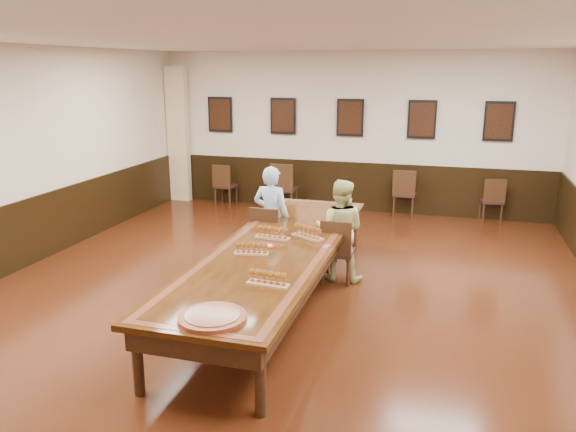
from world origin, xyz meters
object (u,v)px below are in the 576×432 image
(spare_chair_d, at_px, (492,199))
(person_woman, at_px, (340,230))
(spare_chair_a, at_px, (226,184))
(person_man, at_px, (271,216))
(spare_chair_b, at_px, (285,187))
(spare_chair_c, at_px, (405,192))
(chair_woman, at_px, (338,250))
(carved_platter, at_px, (212,317))
(chair_man, at_px, (269,236))
(conference_table, at_px, (277,256))

(spare_chair_d, bearing_deg, person_woman, 50.75)
(spare_chair_a, height_order, person_man, person_man)
(spare_chair_b, relative_size, person_man, 0.68)
(spare_chair_c, height_order, person_woman, person_woman)
(chair_woman, bearing_deg, person_man, -20.35)
(carved_platter, bearing_deg, spare_chair_a, 111.55)
(carved_platter, bearing_deg, person_man, 99.49)
(spare_chair_c, xyz_separation_m, spare_chair_d, (1.64, 0.02, -0.04))
(spare_chair_a, distance_m, spare_chair_d, 5.40)
(chair_man, distance_m, person_man, 0.30)
(chair_woman, distance_m, spare_chair_b, 3.98)
(spare_chair_a, xyz_separation_m, carved_platter, (2.69, -6.82, 0.33))
(chair_man, height_order, person_woman, person_woman)
(spare_chair_b, xyz_separation_m, person_man, (0.73, -3.15, 0.24))
(spare_chair_c, relative_size, conference_table, 0.19)
(person_man, bearing_deg, spare_chair_b, -72.97)
(chair_woman, xyz_separation_m, spare_chair_a, (-3.19, 3.73, -0.01))
(spare_chair_d, relative_size, carved_platter, 1.27)
(person_man, xyz_separation_m, person_woman, (1.08, -0.30, -0.04))
(chair_woman, distance_m, carved_platter, 3.14)
(chair_man, height_order, spare_chair_d, chair_man)
(chair_man, relative_size, spare_chair_d, 1.10)
(spare_chair_a, bearing_deg, person_woman, 134.66)
(spare_chair_a, relative_size, person_woman, 0.63)
(chair_woman, xyz_separation_m, spare_chair_d, (2.21, 3.91, -0.02))
(spare_chair_d, bearing_deg, carved_platter, 59.64)
(chair_man, xyz_separation_m, spare_chair_d, (3.30, 3.62, -0.04))
(chair_woman, relative_size, spare_chair_c, 0.96)
(chair_man, distance_m, spare_chair_a, 4.03)
(spare_chair_a, height_order, spare_chair_d, spare_chair_a)
(spare_chair_b, bearing_deg, person_woman, 116.97)
(chair_man, relative_size, spare_chair_b, 0.92)
(spare_chair_a, distance_m, carved_platter, 7.34)
(chair_man, distance_m, spare_chair_b, 3.33)
(spare_chair_a, relative_size, spare_chair_d, 1.04)
(chair_man, relative_size, spare_chair_c, 1.00)
(person_woman, relative_size, conference_table, 0.28)
(spare_chair_a, xyz_separation_m, spare_chair_b, (1.38, -0.20, 0.06))
(spare_chair_a, distance_m, person_man, 3.96)
(spare_chair_b, distance_m, carved_platter, 6.76)
(conference_table, bearing_deg, chair_man, 112.30)
(person_man, bearing_deg, spare_chair_c, -111.35)
(spare_chair_b, relative_size, conference_table, 0.20)
(chair_woman, relative_size, spare_chair_d, 1.06)
(spare_chair_b, height_order, carved_platter, spare_chair_b)
(spare_chair_a, distance_m, spare_chair_b, 1.39)
(spare_chair_d, height_order, carved_platter, spare_chair_d)
(chair_man, bearing_deg, spare_chair_b, -73.47)
(chair_woman, relative_size, conference_table, 0.18)
(spare_chair_d, bearing_deg, spare_chair_c, -8.64)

